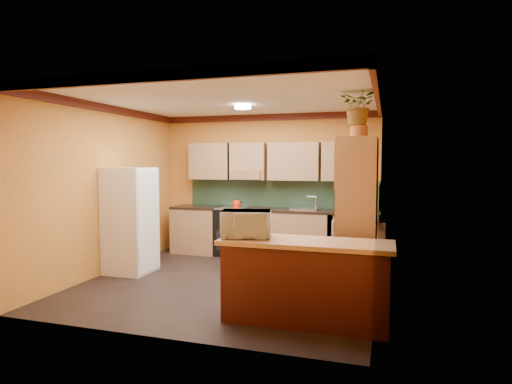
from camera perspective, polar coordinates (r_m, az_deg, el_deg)
room_shell at (r=6.53m, az=-2.50°, el=6.63°), size 4.24×4.24×2.72m
base_cabinets_back at (r=8.09m, az=1.05°, el=-5.57°), size 3.65×0.60×0.88m
countertop_back at (r=8.03m, az=1.06°, el=-2.33°), size 3.65×0.62×0.04m
stove at (r=8.28m, az=-3.12°, el=-5.25°), size 0.58×0.58×0.91m
kettle at (r=8.13m, az=-2.60°, el=-1.55°), size 0.20×0.20×0.18m
sink at (r=7.85m, az=6.50°, el=-2.25°), size 0.48×0.40×0.03m
base_cabinets_right at (r=7.04m, az=13.55°, el=-7.16°), size 0.60×0.80×0.88m
countertop_right at (r=6.96m, az=13.61°, el=-3.44°), size 0.62×0.80×0.04m
fridge at (r=7.21m, az=-16.44°, el=-3.64°), size 0.68×0.66×1.70m
pantry at (r=5.72m, az=13.36°, el=-3.55°), size 0.48×0.90×2.10m
fern_pot at (r=5.73m, az=13.59°, el=7.79°), size 0.22×0.22×0.16m
fern at (r=5.76m, az=13.64°, el=11.14°), size 0.55×0.51×0.51m
breakfast_bar at (r=4.88m, az=6.55°, el=-12.09°), size 1.80×0.55×0.88m
bar_top at (r=4.78m, az=6.59°, el=-6.72°), size 1.90×0.65×0.05m
microwave at (r=4.92m, az=-1.31°, el=-4.27°), size 0.63×0.50×0.31m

